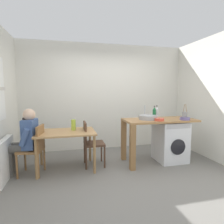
# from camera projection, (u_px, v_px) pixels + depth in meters

# --- Properties ---
(ground_plane) EXTENTS (5.46, 5.46, 0.00)m
(ground_plane) POSITION_uv_depth(u_px,v_px,m) (124.00, 175.00, 3.43)
(ground_plane) COLOR slate
(wall_back) EXTENTS (4.60, 0.10, 2.70)m
(wall_back) POSITION_uv_depth(u_px,v_px,m) (105.00, 97.00, 4.98)
(wall_back) COLOR silver
(wall_back) RESTS_ON ground_plane
(radiator) EXTENTS (0.10, 0.80, 0.70)m
(radiator) POSITION_uv_depth(u_px,v_px,m) (5.00, 160.00, 3.21)
(radiator) COLOR white
(radiator) RESTS_ON ground_plane
(dining_table) EXTENTS (1.10, 0.76, 0.74)m
(dining_table) POSITION_uv_depth(u_px,v_px,m) (66.00, 136.00, 3.63)
(dining_table) COLOR tan
(dining_table) RESTS_ON ground_plane
(chair_person_seat) EXTENTS (0.46, 0.46, 0.90)m
(chair_person_seat) POSITION_uv_depth(u_px,v_px,m) (35.00, 147.00, 3.41)
(chair_person_seat) COLOR olive
(chair_person_seat) RESTS_ON ground_plane
(chair_opposite) EXTENTS (0.40, 0.40, 0.90)m
(chair_opposite) POSITION_uv_depth(u_px,v_px,m) (90.00, 141.00, 3.81)
(chair_opposite) COLOR #4C3323
(chair_opposite) RESTS_ON ground_plane
(seated_person) EXTENTS (0.53, 0.53, 1.20)m
(seated_person) POSITION_uv_depth(u_px,v_px,m) (25.00, 138.00, 3.38)
(seated_person) COLOR #595651
(seated_person) RESTS_ON ground_plane
(kitchen_counter) EXTENTS (1.50, 0.68, 0.92)m
(kitchen_counter) POSITION_uv_depth(u_px,v_px,m) (150.00, 127.00, 3.96)
(kitchen_counter) COLOR #9E7042
(kitchen_counter) RESTS_ON ground_plane
(washing_machine) EXTENTS (0.60, 0.61, 0.86)m
(washing_machine) POSITION_uv_depth(u_px,v_px,m) (170.00, 141.00, 4.11)
(washing_machine) COLOR silver
(washing_machine) RESTS_ON ground_plane
(sink_basin) EXTENTS (0.38, 0.38, 0.09)m
(sink_basin) POSITION_uv_depth(u_px,v_px,m) (148.00, 117.00, 3.93)
(sink_basin) COLOR #9EA0A5
(sink_basin) RESTS_ON kitchen_counter
(tap) EXTENTS (0.02, 0.02, 0.28)m
(tap) POSITION_uv_depth(u_px,v_px,m) (145.00, 112.00, 4.09)
(tap) COLOR #B2B2B7
(tap) RESTS_ON kitchen_counter
(bottle_tall_green) EXTENTS (0.07, 0.07, 0.27)m
(bottle_tall_green) POSITION_uv_depth(u_px,v_px,m) (154.00, 113.00, 4.07)
(bottle_tall_green) COLOR #19592D
(bottle_tall_green) RESTS_ON kitchen_counter
(bottle_squat_brown) EXTENTS (0.07, 0.07, 0.27)m
(bottle_squat_brown) POSITION_uv_depth(u_px,v_px,m) (157.00, 112.00, 4.19)
(bottle_squat_brown) COLOR silver
(bottle_squat_brown) RESTS_ON kitchen_counter
(mixing_bowl) EXTENTS (0.19, 0.19, 0.05)m
(mixing_bowl) POSITION_uv_depth(u_px,v_px,m) (159.00, 119.00, 3.77)
(mixing_bowl) COLOR #D84C38
(mixing_bowl) RESTS_ON kitchen_counter
(utensil_crock) EXTENTS (0.11, 0.11, 0.30)m
(utensil_crock) POSITION_uv_depth(u_px,v_px,m) (185.00, 115.00, 4.18)
(utensil_crock) COLOR gray
(utensil_crock) RESTS_ON kitchen_counter
(colander) EXTENTS (0.20, 0.20, 0.06)m
(colander) POSITION_uv_depth(u_px,v_px,m) (185.00, 118.00, 3.88)
(colander) COLOR slate
(colander) RESTS_ON kitchen_counter
(vase) EXTENTS (0.09, 0.09, 0.21)m
(vase) POSITION_uv_depth(u_px,v_px,m) (73.00, 125.00, 3.74)
(vase) COLOR #A8C63D
(vase) RESTS_ON dining_table
(scissors) EXTENTS (0.15, 0.06, 0.01)m
(scissors) POSITION_uv_depth(u_px,v_px,m) (160.00, 120.00, 3.88)
(scissors) COLOR #B2B2B7
(scissors) RESTS_ON kitchen_counter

